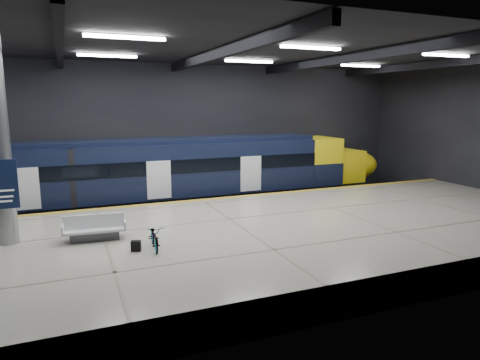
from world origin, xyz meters
TOP-DOWN VIEW (x-y plane):
  - ground at (0.00, 0.00)m, footprint 30.00×30.00m
  - room_shell at (-0.00, 0.00)m, footprint 30.10×16.10m
  - platform at (0.00, -2.50)m, footprint 30.00×11.00m
  - safety_strip at (0.00, 2.75)m, footprint 30.00×0.40m
  - rails at (0.00, 5.50)m, footprint 30.00×1.52m
  - train at (-3.04, 5.50)m, footprint 29.40×2.84m
  - bench at (-5.30, -1.75)m, footprint 2.14×1.04m
  - bicycle at (-3.57, -3.45)m, footprint 0.65×1.59m
  - pannier_bag at (-4.17, -3.45)m, footprint 0.35×0.28m
  - info_column at (-8.00, -1.03)m, footprint 0.90×0.78m

SIDE VIEW (x-z plane):
  - ground at x=0.00m, z-range 0.00..0.00m
  - rails at x=0.00m, z-range 0.00..0.16m
  - platform at x=0.00m, z-range 0.00..1.10m
  - safety_strip at x=0.00m, z-range 1.10..1.11m
  - pannier_bag at x=-4.17m, z-range 1.10..1.45m
  - bench at x=-5.30m, z-range 0.96..1.88m
  - bicycle at x=-3.57m, z-range 1.10..1.92m
  - train at x=-3.04m, z-range 0.16..3.95m
  - info_column at x=-8.00m, z-range 1.01..7.91m
  - room_shell at x=0.00m, z-range 1.69..9.74m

